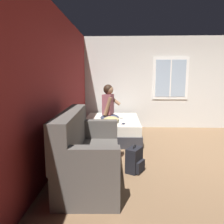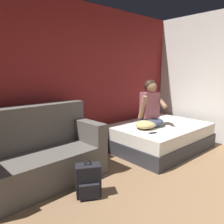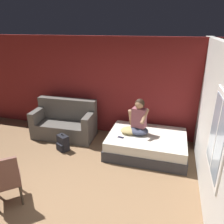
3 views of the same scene
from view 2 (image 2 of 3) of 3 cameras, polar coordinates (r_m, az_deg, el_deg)
wall_back_accent at (r=3.98m, az=-11.16°, el=8.14°), size 10.20×0.16×2.70m
bed at (r=4.45m, az=12.25°, el=-6.25°), size 1.89×1.39×0.48m
couch at (r=3.20m, az=-18.69°, el=-10.47°), size 1.73×0.89×1.04m
person_seated at (r=4.16m, az=9.97°, el=1.17°), size 0.61×0.55×0.88m
backpack at (r=2.81m, az=-6.19°, el=-17.51°), size 0.35×0.33×0.46m
throw_pillow at (r=4.05m, az=8.86°, el=-3.21°), size 0.56×0.48×0.14m
cell_phone at (r=3.76m, az=10.60°, el=-5.39°), size 0.15×0.10×0.01m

